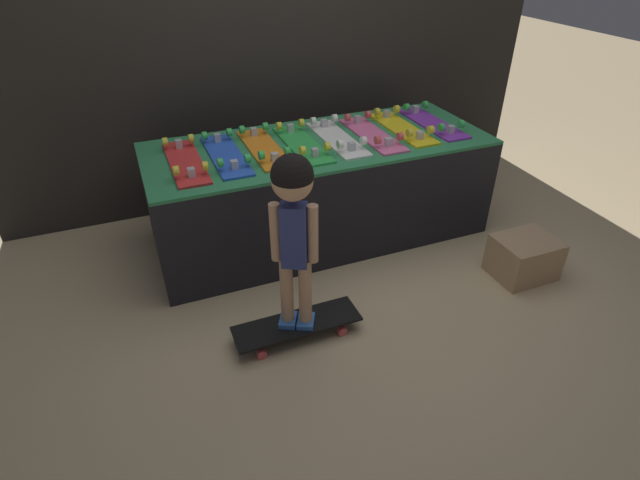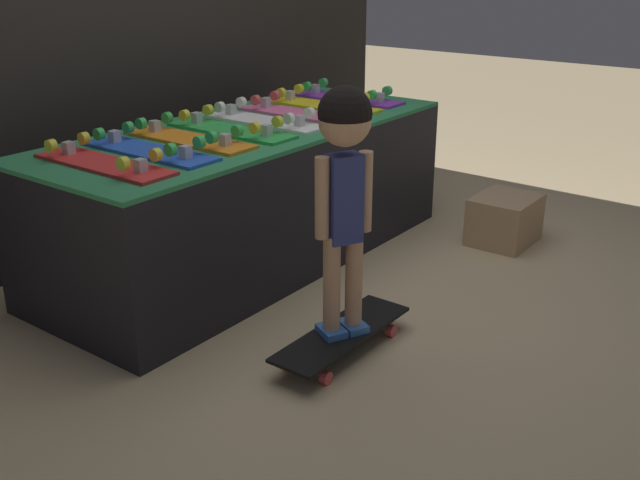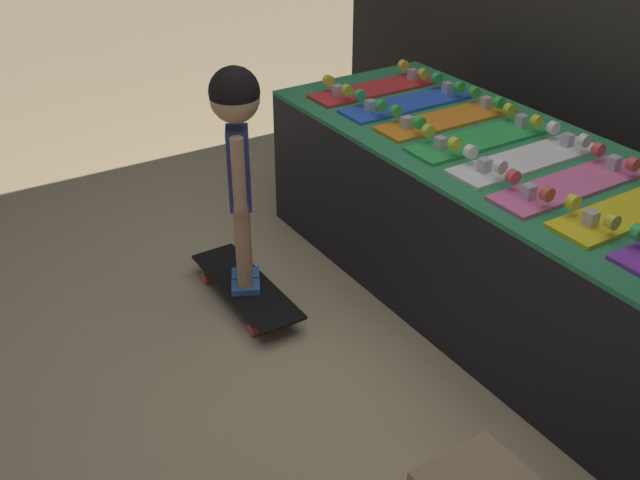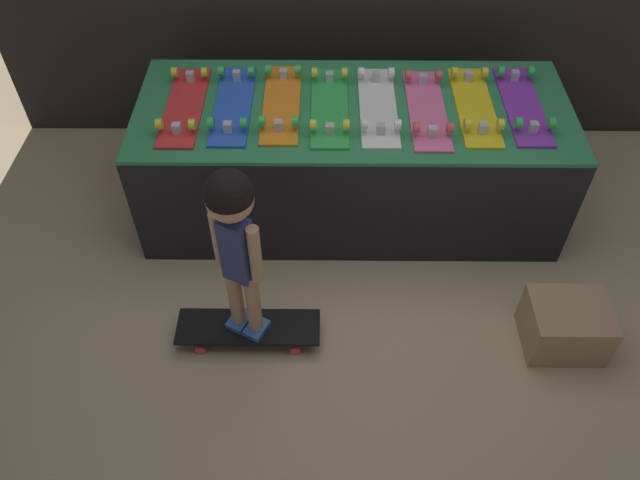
{
  "view_description": "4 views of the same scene",
  "coord_description": "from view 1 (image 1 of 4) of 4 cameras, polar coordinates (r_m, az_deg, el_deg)",
  "views": [
    {
      "loc": [
        -1.15,
        -2.3,
        1.92
      ],
      "look_at": [
        -0.26,
        -0.1,
        0.39
      ],
      "focal_mm": 28.0,
      "sensor_mm": 36.0,
      "label": 1
    },
    {
      "loc": [
        -2.67,
        -1.9,
        1.51
      ],
      "look_at": [
        -0.34,
        -0.15,
        0.37
      ],
      "focal_mm": 42.0,
      "sensor_mm": 36.0,
      "label": 2
    },
    {
      "loc": [
        1.95,
        -1.57,
        1.92
      ],
      "look_at": [
        -0.25,
        -0.17,
        0.38
      ],
      "focal_mm": 42.0,
      "sensor_mm": 36.0,
      "label": 3
    },
    {
      "loc": [
        -0.15,
        -2.11,
        2.58
      ],
      "look_at": [
        -0.17,
        -0.07,
        0.36
      ],
      "focal_mm": 35.0,
      "sensor_mm": 36.0,
      "label": 4
    }
  ],
  "objects": [
    {
      "name": "skateboard_yellow_on_rack",
      "position": [
        3.57,
        9.36,
        12.63
      ],
      "size": [
        0.19,
        0.68,
        0.09
      ],
      "color": "yellow",
      "rests_on": "display_rack"
    },
    {
      "name": "skateboard_on_floor",
      "position": [
        2.74,
        -2.63,
        -9.66
      ],
      "size": [
        0.69,
        0.21,
        0.09
      ],
      "color": "black",
      "rests_on": "ground_plane"
    },
    {
      "name": "skateboard_white_on_rack",
      "position": [
        3.35,
        1.96,
        11.65
      ],
      "size": [
        0.19,
        0.68,
        0.09
      ],
      "color": "white",
      "rests_on": "display_rack"
    },
    {
      "name": "child",
      "position": [
        2.32,
        -3.06,
        3.1
      ],
      "size": [
        0.22,
        0.2,
        0.97
      ],
      "rotation": [
        0.0,
        0.0,
        -0.47
      ],
      "color": "#3870C6",
      "rests_on": "skateboard_on_floor"
    },
    {
      "name": "skateboard_red_on_rack",
      "position": [
        3.1,
        -15.15,
        8.74
      ],
      "size": [
        0.19,
        0.68,
        0.09
      ],
      "color": "red",
      "rests_on": "display_rack"
    },
    {
      "name": "storage_box",
      "position": [
        3.39,
        22.26,
        -1.84
      ],
      "size": [
        0.37,
        0.3,
        0.26
      ],
      "color": "tan",
      "rests_on": "ground_plane"
    },
    {
      "name": "skateboard_orange_on_rack",
      "position": [
        3.21,
        -6.43,
        10.52
      ],
      "size": [
        0.19,
        0.68,
        0.09
      ],
      "color": "orange",
      "rests_on": "display_rack"
    },
    {
      "name": "skateboard_green_on_rack",
      "position": [
        3.26,
        -2.07,
        11.04
      ],
      "size": [
        0.19,
        0.68,
        0.09
      ],
      "color": "green",
      "rests_on": "display_rack"
    },
    {
      "name": "skateboard_purple_on_rack",
      "position": [
        3.71,
        12.66,
        13.04
      ],
      "size": [
        0.19,
        0.68,
        0.09
      ],
      "color": "purple",
      "rests_on": "display_rack"
    },
    {
      "name": "back_wall",
      "position": [
        3.84,
        -4.85,
        24.95
      ],
      "size": [
        4.25,
        0.1,
        2.8
      ],
      "color": "black",
      "rests_on": "ground_plane"
    },
    {
      "name": "skateboard_pink_on_rack",
      "position": [
        3.43,
        5.98,
        12.04
      ],
      "size": [
        0.19,
        0.68,
        0.09
      ],
      "color": "pink",
      "rests_on": "display_rack"
    },
    {
      "name": "display_rack",
      "position": [
        3.46,
        -0.08,
        5.78
      ],
      "size": [
        2.25,
        0.89,
        0.69
      ],
      "color": "black",
      "rests_on": "ground_plane"
    },
    {
      "name": "ground_plane",
      "position": [
        3.21,
        3.64,
        -3.95
      ],
      "size": [
        16.0,
        16.0,
        0.0
      ],
      "primitive_type": "plane",
      "color": "tan"
    },
    {
      "name": "skateboard_blue_on_rack",
      "position": [
        3.15,
        -10.72,
        9.66
      ],
      "size": [
        0.19,
        0.68,
        0.09
      ],
      "color": "blue",
      "rests_on": "display_rack"
    }
  ]
}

